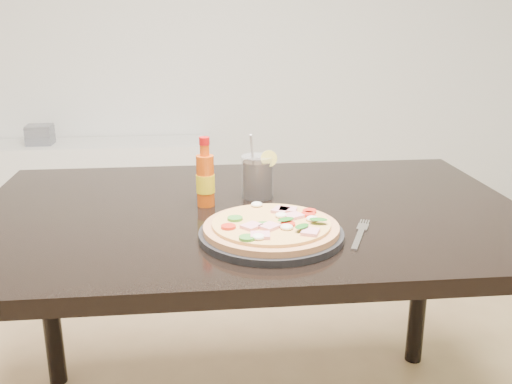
{
  "coord_description": "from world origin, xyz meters",
  "views": [
    {
      "loc": [
        -0.14,
        -1.33,
        1.22
      ],
      "look_at": [
        -0.01,
        -0.07,
        0.83
      ],
      "focal_mm": 40.0,
      "sensor_mm": 36.0,
      "label": 1
    }
  ],
  "objects": [
    {
      "name": "dining_table",
      "position": [
        -0.01,
        0.05,
        0.67
      ],
      "size": [
        1.4,
        0.9,
        0.75
      ],
      "color": "black",
      "rests_on": "ground"
    },
    {
      "name": "plate",
      "position": [
        0.02,
        -0.16,
        0.76
      ],
      "size": [
        0.32,
        0.32,
        0.02
      ],
      "primitive_type": "cylinder",
      "color": "black",
      "rests_on": "dining_table"
    },
    {
      "name": "pizza",
      "position": [
        0.02,
        -0.16,
        0.78
      ],
      "size": [
        0.3,
        0.3,
        0.03
      ],
      "color": "tan",
      "rests_on": "plate"
    },
    {
      "name": "hot_sauce_bottle",
      "position": [
        -0.12,
        0.08,
        0.82
      ],
      "size": [
        0.05,
        0.05,
        0.18
      ],
      "rotation": [
        0.0,
        0.0,
        -0.07
      ],
      "color": "#D34D0C",
      "rests_on": "dining_table"
    },
    {
      "name": "cola_cup",
      "position": [
        0.02,
        0.14,
        0.8
      ],
      "size": [
        0.09,
        0.09,
        0.18
      ],
      "rotation": [
        0.0,
        0.0,
        0.15
      ],
      "color": "black",
      "rests_on": "dining_table"
    },
    {
      "name": "fork",
      "position": [
        0.22,
        -0.16,
        0.75
      ],
      "size": [
        0.09,
        0.18,
        0.0
      ],
      "rotation": [
        0.0,
        0.0,
        -0.41
      ],
      "color": "silver",
      "rests_on": "dining_table"
    },
    {
      "name": "media_console",
      "position": [
        -0.8,
        2.07,
        0.25
      ],
      "size": [
        1.4,
        0.34,
        0.5
      ],
      "primitive_type": "cube",
      "color": "white",
      "rests_on": "ground"
    },
    {
      "name": "cd_stack",
      "position": [
        -1.05,
        2.05,
        0.56
      ],
      "size": [
        0.14,
        0.12,
        0.11
      ],
      "color": "slate",
      "rests_on": "media_console"
    }
  ]
}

